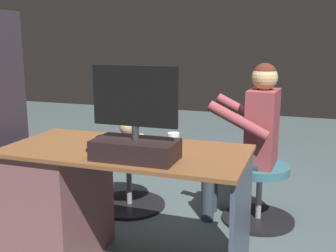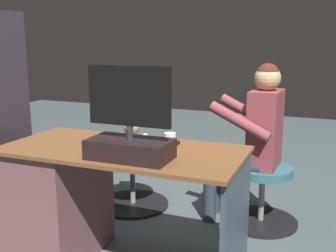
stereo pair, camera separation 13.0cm
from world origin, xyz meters
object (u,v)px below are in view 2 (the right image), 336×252
(desk, at_px, (71,197))
(person, at_px, (253,132))
(keyboard, at_px, (143,142))
(tv_remote, at_px, (96,147))
(computer_mouse, at_px, (100,137))
(teddy_bear, at_px, (132,137))
(cup, at_px, (170,141))
(monitor, at_px, (130,135))
(visitor_chair, at_px, (262,191))
(office_chair_teddy, at_px, (133,178))

(desk, relative_size, person, 1.16)
(keyboard, bearing_deg, tv_remote, 45.69)
(person, bearing_deg, computer_mouse, 45.42)
(teddy_bear, bearing_deg, person, -176.95)
(teddy_bear, bearing_deg, computer_mouse, 102.01)
(desk, xyz_separation_m, cup, (-0.62, -0.09, 0.40))
(cup, relative_size, tv_remote, 0.60)
(cup, bearing_deg, monitor, 65.59)
(cup, distance_m, person, 0.90)
(computer_mouse, bearing_deg, cup, 176.96)
(cup, bearing_deg, desk, 8.50)
(desk, distance_m, keyboard, 0.58)
(cup, bearing_deg, tv_remote, 21.55)
(visitor_chair, height_order, person, person)
(person, bearing_deg, office_chair_teddy, 3.67)
(visitor_chair, bearing_deg, teddy_bear, 3.10)
(monitor, relative_size, teddy_bear, 1.57)
(cup, height_order, visitor_chair, cup)
(keyboard, bearing_deg, visitor_chair, -127.05)
(keyboard, distance_m, cup, 0.20)
(tv_remote, distance_m, teddy_bear, 0.98)
(desk, relative_size, teddy_bear, 4.49)
(tv_remote, xyz_separation_m, office_chair_teddy, (0.24, -0.93, -0.52))
(monitor, distance_m, visitor_chair, 1.37)
(office_chair_teddy, xyz_separation_m, teddy_bear, (-0.00, -0.01, 0.34))
(cup, xyz_separation_m, person, (-0.32, -0.83, -0.10))
(visitor_chair, bearing_deg, tv_remote, 51.33)
(tv_remote, relative_size, teddy_bear, 0.49)
(cup, height_order, teddy_bear, cup)
(teddy_bear, bearing_deg, office_chair_teddy, 90.00)
(monitor, xyz_separation_m, office_chair_teddy, (0.52, -1.03, -0.64))
(office_chair_teddy, bearing_deg, visitor_chair, -176.33)
(computer_mouse, bearing_deg, keyboard, -175.21)
(office_chair_teddy, bearing_deg, teddy_bear, -90.00)
(monitor, xyz_separation_m, cup, (-0.12, -0.26, -0.08))
(monitor, distance_m, cup, 0.30)
(visitor_chair, bearing_deg, desk, 42.25)
(cup, height_order, tv_remote, cup)
(computer_mouse, bearing_deg, person, -134.58)
(teddy_bear, bearing_deg, tv_remote, 104.62)
(monitor, bearing_deg, keyboard, -76.40)
(teddy_bear, bearing_deg, visitor_chair, -176.90)
(office_chair_teddy, relative_size, person, 0.49)
(computer_mouse, distance_m, teddy_bear, 0.80)
(tv_remote, bearing_deg, desk, 2.41)
(cup, distance_m, tv_remote, 0.42)
(cup, relative_size, office_chair_teddy, 0.15)
(tv_remote, height_order, office_chair_teddy, tv_remote)
(monitor, distance_m, computer_mouse, 0.47)
(cup, xyz_separation_m, office_chair_teddy, (0.64, -0.77, -0.56))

